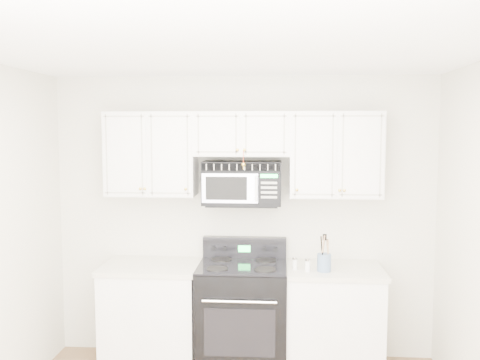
{
  "coord_description": "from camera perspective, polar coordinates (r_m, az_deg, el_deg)",
  "views": [
    {
      "loc": [
        0.33,
        -3.15,
        2.12
      ],
      "look_at": [
        0.0,
        1.3,
        1.69
      ],
      "focal_mm": 40.0,
      "sensor_mm": 36.0,
      "label": 1
    }
  ],
  "objects": [
    {
      "name": "room",
      "position": [
        3.27,
        -1.72,
        -9.02
      ],
      "size": [
        3.51,
        3.51,
        2.61
      ],
      "color": "brown",
      "rests_on": "ground"
    },
    {
      "name": "shaker_salt",
      "position": [
        4.65,
        5.89,
        -8.84
      ],
      "size": [
        0.04,
        0.04,
        0.11
      ],
      "color": "silver",
      "rests_on": "base_cabinet_right"
    },
    {
      "name": "utensil_crock",
      "position": [
        4.62,
        8.97,
        -8.59
      ],
      "size": [
        0.12,
        0.12,
        0.32
      ],
      "color": "slate",
      "rests_on": "base_cabinet_right"
    },
    {
      "name": "base_cabinet_left",
      "position": [
        5.02,
        -9.32,
        -14.32
      ],
      "size": [
        0.86,
        0.65,
        0.92
      ],
      "color": "silver",
      "rests_on": "ground"
    },
    {
      "name": "microwave",
      "position": [
        4.76,
        0.22,
        -0.29
      ],
      "size": [
        0.69,
        0.4,
        0.38
      ],
      "color": "black",
      "rests_on": "ground"
    },
    {
      "name": "base_cabinet_right",
      "position": [
        4.91,
        9.8,
        -14.78
      ],
      "size": [
        0.86,
        0.65,
        0.92
      ],
      "color": "silver",
      "rests_on": "ground"
    },
    {
      "name": "range",
      "position": [
        4.87,
        0.26,
        -14.16
      ],
      "size": [
        0.77,
        0.7,
        1.12
      ],
      "color": "black",
      "rests_on": "ground"
    },
    {
      "name": "upper_cabinets",
      "position": [
        4.75,
        0.26,
        3.23
      ],
      "size": [
        2.44,
        0.37,
        0.75
      ],
      "color": "silver",
      "rests_on": "ground"
    },
    {
      "name": "shaker_pepper",
      "position": [
        4.59,
        7.22,
        -8.98
      ],
      "size": [
        0.05,
        0.05,
        0.11
      ],
      "color": "silver",
      "rests_on": "base_cabinet_right"
    }
  ]
}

